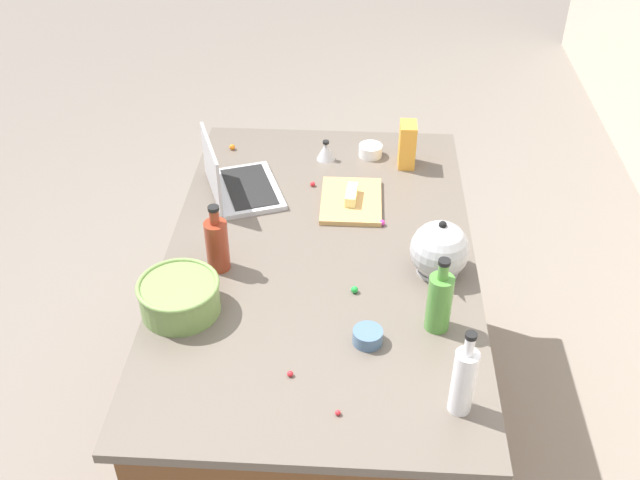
{
  "coord_description": "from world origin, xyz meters",
  "views": [
    {
      "loc": [
        1.83,
        0.11,
        2.34
      ],
      "look_at": [
        0.0,
        0.0,
        0.95
      ],
      "focal_mm": 41.38,
      "sensor_mm": 36.0,
      "label": 1
    }
  ],
  "objects_px": {
    "mixing_bowl_large": "(179,296)",
    "candy_bag": "(407,145)",
    "ramekin_medium": "(368,336)",
    "bottle_olive": "(439,301)",
    "butter_stick_left": "(351,195)",
    "bottle_vinegar": "(464,380)",
    "ramekin_small": "(370,151)",
    "laptop": "(235,182)",
    "kitchen_timer": "(326,151)",
    "kettle": "(440,251)",
    "cutting_board": "(351,201)",
    "bottle_soy": "(217,244)"
  },
  "relations": [
    {
      "from": "laptop",
      "to": "kettle",
      "type": "bearing_deg",
      "value": 60.09
    },
    {
      "from": "cutting_board",
      "to": "ramekin_medium",
      "type": "height_order",
      "value": "ramekin_medium"
    },
    {
      "from": "candy_bag",
      "to": "bottle_vinegar",
      "type": "bearing_deg",
      "value": 4.54
    },
    {
      "from": "ramekin_medium",
      "to": "kettle",
      "type": "bearing_deg",
      "value": 146.4
    },
    {
      "from": "kettle",
      "to": "ramekin_small",
      "type": "relative_size",
      "value": 2.4
    },
    {
      "from": "ramekin_medium",
      "to": "candy_bag",
      "type": "height_order",
      "value": "candy_bag"
    },
    {
      "from": "bottle_soy",
      "to": "butter_stick_left",
      "type": "distance_m",
      "value": 0.55
    },
    {
      "from": "ramekin_medium",
      "to": "bottle_soy",
      "type": "bearing_deg",
      "value": -122.93
    },
    {
      "from": "cutting_board",
      "to": "ramekin_medium",
      "type": "xyz_separation_m",
      "value": [
        0.67,
        0.06,
        0.01
      ]
    },
    {
      "from": "bottle_olive",
      "to": "ramekin_medium",
      "type": "height_order",
      "value": "bottle_olive"
    },
    {
      "from": "laptop",
      "to": "bottle_soy",
      "type": "relative_size",
      "value": 1.62
    },
    {
      "from": "kettle",
      "to": "bottle_olive",
      "type": "bearing_deg",
      "value": -4.49
    },
    {
      "from": "mixing_bowl_large",
      "to": "candy_bag",
      "type": "xyz_separation_m",
      "value": [
        -0.85,
        0.67,
        0.03
      ]
    },
    {
      "from": "mixing_bowl_large",
      "to": "ramekin_medium",
      "type": "bearing_deg",
      "value": 79.77
    },
    {
      "from": "bottle_vinegar",
      "to": "kettle",
      "type": "relative_size",
      "value": 1.2
    },
    {
      "from": "butter_stick_left",
      "to": "mixing_bowl_large",
      "type": "bearing_deg",
      "value": -39.52
    },
    {
      "from": "ramekin_small",
      "to": "cutting_board",
      "type": "bearing_deg",
      "value": -11.22
    },
    {
      "from": "bottle_vinegar",
      "to": "butter_stick_left",
      "type": "height_order",
      "value": "bottle_vinegar"
    },
    {
      "from": "ramekin_small",
      "to": "ramekin_medium",
      "type": "height_order",
      "value": "ramekin_small"
    },
    {
      "from": "kitchen_timer",
      "to": "candy_bag",
      "type": "bearing_deg",
      "value": 85.58
    },
    {
      "from": "bottle_soy",
      "to": "cutting_board",
      "type": "xyz_separation_m",
      "value": [
        -0.38,
        0.4,
        -0.08
      ]
    },
    {
      "from": "cutting_board",
      "to": "kettle",
      "type": "bearing_deg",
      "value": 37.56
    },
    {
      "from": "bottle_vinegar",
      "to": "kettle",
      "type": "height_order",
      "value": "bottle_vinegar"
    },
    {
      "from": "bottle_vinegar",
      "to": "ramekin_small",
      "type": "height_order",
      "value": "bottle_vinegar"
    },
    {
      "from": "bottle_vinegar",
      "to": "kitchen_timer",
      "type": "distance_m",
      "value": 1.25
    },
    {
      "from": "laptop",
      "to": "ramekin_medium",
      "type": "xyz_separation_m",
      "value": [
        0.71,
        0.47,
        -0.03
      ]
    },
    {
      "from": "ramekin_medium",
      "to": "kitchen_timer",
      "type": "bearing_deg",
      "value": -170.33
    },
    {
      "from": "bottle_olive",
      "to": "cutting_board",
      "type": "distance_m",
      "value": 0.66
    },
    {
      "from": "bottle_olive",
      "to": "kitchen_timer",
      "type": "relative_size",
      "value": 3.07
    },
    {
      "from": "laptop",
      "to": "cutting_board",
      "type": "relative_size",
      "value": 1.33
    },
    {
      "from": "bottle_vinegar",
      "to": "butter_stick_left",
      "type": "relative_size",
      "value": 2.33
    },
    {
      "from": "laptop",
      "to": "kitchen_timer",
      "type": "distance_m",
      "value": 0.4
    },
    {
      "from": "kettle",
      "to": "candy_bag",
      "type": "xyz_separation_m",
      "value": [
        -0.62,
        -0.07,
        0.01
      ]
    },
    {
      "from": "bottle_soy",
      "to": "kettle",
      "type": "bearing_deg",
      "value": 91.82
    },
    {
      "from": "bottle_olive",
      "to": "ramekin_medium",
      "type": "distance_m",
      "value": 0.22
    },
    {
      "from": "bottle_vinegar",
      "to": "ramekin_medium",
      "type": "distance_m",
      "value": 0.33
    },
    {
      "from": "bottle_soy",
      "to": "bottle_vinegar",
      "type": "height_order",
      "value": "bottle_vinegar"
    },
    {
      "from": "cutting_board",
      "to": "bottle_vinegar",
      "type": "bearing_deg",
      "value": 18.02
    },
    {
      "from": "mixing_bowl_large",
      "to": "kitchen_timer",
      "type": "xyz_separation_m",
      "value": [
        -0.87,
        0.37,
        -0.02
      ]
    },
    {
      "from": "laptop",
      "to": "ramekin_small",
      "type": "xyz_separation_m",
      "value": [
        -0.29,
        0.47,
        -0.02
      ]
    },
    {
      "from": "laptop",
      "to": "cutting_board",
      "type": "xyz_separation_m",
      "value": [
        0.04,
        0.41,
        -0.04
      ]
    },
    {
      "from": "candy_bag",
      "to": "bottle_soy",
      "type": "bearing_deg",
      "value": -42.69
    },
    {
      "from": "kitchen_timer",
      "to": "bottle_soy",
      "type": "bearing_deg",
      "value": -23.74
    },
    {
      "from": "mixing_bowl_large",
      "to": "butter_stick_left",
      "type": "distance_m",
      "value": 0.75
    },
    {
      "from": "bottle_olive",
      "to": "butter_stick_left",
      "type": "xyz_separation_m",
      "value": [
        -0.6,
        -0.25,
        -0.06
      ]
    },
    {
      "from": "bottle_olive",
      "to": "bottle_soy",
      "type": "relative_size",
      "value": 1.04
    },
    {
      "from": "laptop",
      "to": "ramekin_medium",
      "type": "bearing_deg",
      "value": 33.49
    },
    {
      "from": "mixing_bowl_large",
      "to": "bottle_olive",
      "type": "height_order",
      "value": "bottle_olive"
    },
    {
      "from": "mixing_bowl_large",
      "to": "bottle_soy",
      "type": "height_order",
      "value": "bottle_soy"
    },
    {
      "from": "cutting_board",
      "to": "ramekin_medium",
      "type": "distance_m",
      "value": 0.68
    }
  ]
}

